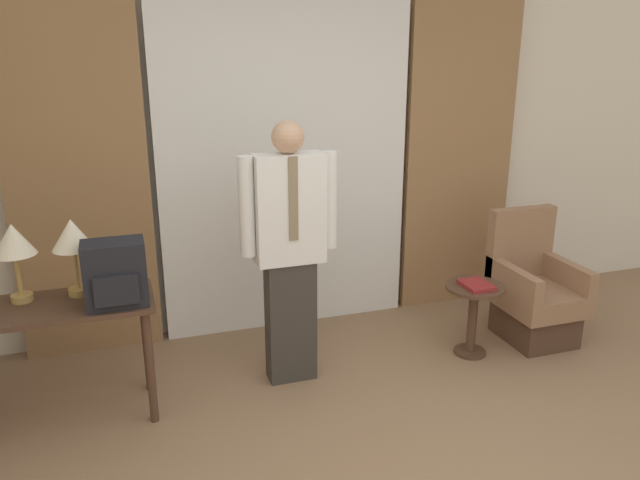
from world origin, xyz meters
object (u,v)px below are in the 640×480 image
Objects in this scene: side_table at (473,308)px; armchair at (533,295)px; desk at (53,325)px; table_lamp_right at (72,238)px; backpack at (115,274)px; table_lamp_left at (14,243)px; book at (476,285)px; person at (290,245)px.

armchair is at bearing 9.84° from side_table.
desk is 0.51m from table_lamp_right.
backpack reaches higher than armchair.
table_lamp_left is 0.87× the size of side_table.
table_lamp_right reaches higher than desk.
book is at bearing -167.70° from armchair.
book is (2.88, -0.18, -0.55)m from table_lamp_left.
backpack reaches higher than desk.
person is at bearing 174.84° from book.
desk is at bearing -144.18° from table_lamp_right.
side_table is 0.19m from book.
side_table is at bearing 74.42° from book.
table_lamp_left is 1.58m from person.
armchair is 0.63m from book.
armchair is (1.89, 0.01, -0.59)m from person.
backpack is 0.70× the size of side_table.
armchair is (3.31, 0.06, -0.27)m from desk.
desk is 2.75m from side_table.
book is at bearing -3.52° from table_lamp_left.
backpack is 1.07m from person.
person is (1.42, 0.05, 0.32)m from desk.
table_lamp_right is (0.15, 0.11, 0.47)m from desk.
table_lamp_left is 1.00× the size of table_lamp_right.
table_lamp_left reaches higher than armchair.
armchair is at bearing -0.90° from table_lamp_right.
table_lamp_right is 1.24× the size of backpack.
desk is 0.66× the size of person.
desk is 2.46× the size of table_lamp_right.
armchair is at bearing 3.45° from backpack.
book is (-0.01, -0.03, 0.18)m from side_table.
person is (1.27, -0.06, -0.16)m from table_lamp_right.
desk is at bearing -178.95° from armchair.
desk is at bearing -177.92° from person.
backpack is 0.39× the size of armchair.
person is at bearing 176.05° from side_table.
armchair is (3.47, -0.05, -0.75)m from table_lamp_left.
person is at bearing -2.66° from table_lamp_right.
armchair reaches higher than desk.
desk is 2.46× the size of table_lamp_left.
table_lamp_right reaches higher than book.
side_table is (2.74, -0.04, -0.26)m from desk.
desk is 3.04× the size of backpack.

